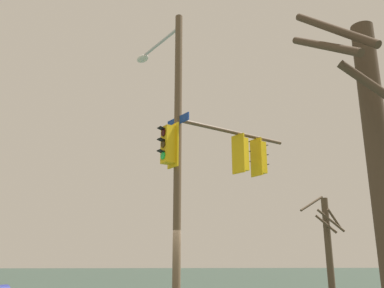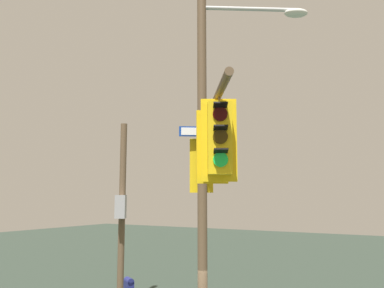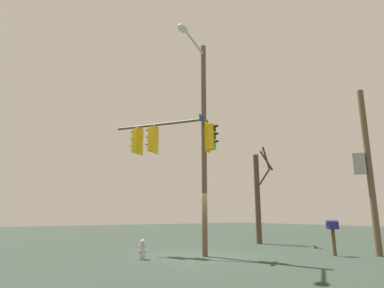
% 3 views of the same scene
% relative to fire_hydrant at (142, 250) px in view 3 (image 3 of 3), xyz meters
% --- Properties ---
extents(ground_plane, '(80.00, 80.00, 0.00)m').
position_rel_fire_hydrant_xyz_m(ground_plane, '(2.33, -0.46, -0.34)').
color(ground_plane, '#2B372E').
extents(main_signal_pole_assembly, '(2.98, 5.38, 9.25)m').
position_rel_fire_hydrant_xyz_m(main_signal_pole_assembly, '(1.86, 0.10, 4.77)').
color(main_signal_pole_assembly, brown).
rests_on(main_signal_pole_assembly, ground).
extents(secondary_pole_assembly, '(0.62, 0.75, 7.09)m').
position_rel_fire_hydrant_xyz_m(secondary_pole_assembly, '(8.25, -4.48, 3.26)').
color(secondary_pole_assembly, brown).
rests_on(secondary_pole_assembly, ground).
extents(fire_hydrant, '(0.38, 0.24, 0.73)m').
position_rel_fire_hydrant_xyz_m(fire_hydrant, '(0.00, 0.00, 0.00)').
color(fire_hydrant, '#B2B2B7').
rests_on(fire_hydrant, ground).
extents(mailbox, '(0.50, 0.43, 1.41)m').
position_rel_fire_hydrant_xyz_m(mailbox, '(6.96, -3.45, 0.76)').
color(mailbox, '#4C3823').
rests_on(mailbox, ground).
extents(bare_tree_across_street, '(1.45, 1.46, 5.56)m').
position_rel_fire_hydrant_xyz_m(bare_tree_across_street, '(8.50, 2.13, 2.45)').
color(bare_tree_across_street, '#4C3B2C').
rests_on(bare_tree_across_street, ground).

